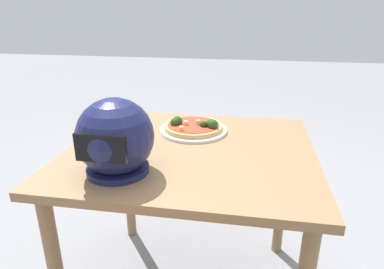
{
  "coord_description": "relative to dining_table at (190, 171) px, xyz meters",
  "views": [
    {
      "loc": [
        -0.21,
        1.15,
        1.22
      ],
      "look_at": [
        0.01,
        -0.09,
        0.73
      ],
      "focal_mm": 31.44,
      "sensor_mm": 36.0,
      "label": 1
    }
  ],
  "objects": [
    {
      "name": "dining_table",
      "position": [
        0.0,
        0.0,
        0.0
      ],
      "size": [
        0.92,
        0.82,
        0.71
      ],
      "color": "olive",
      "rests_on": "ground"
    },
    {
      "name": "pizza",
      "position": [
        0.02,
        -0.17,
        0.12
      ],
      "size": [
        0.25,
        0.25,
        0.06
      ],
      "color": "tan",
      "rests_on": "pizza_plate"
    },
    {
      "name": "pizza_plate",
      "position": [
        0.02,
        -0.18,
        0.1
      ],
      "size": [
        0.29,
        0.29,
        0.01
      ],
      "primitive_type": "cylinder",
      "color": "white",
      "rests_on": "dining_table"
    },
    {
      "name": "motorcycle_helmet",
      "position": [
        0.2,
        0.23,
        0.21
      ],
      "size": [
        0.25,
        0.25,
        0.25
      ],
      "color": "#191E4C",
      "rests_on": "dining_table"
    }
  ]
}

